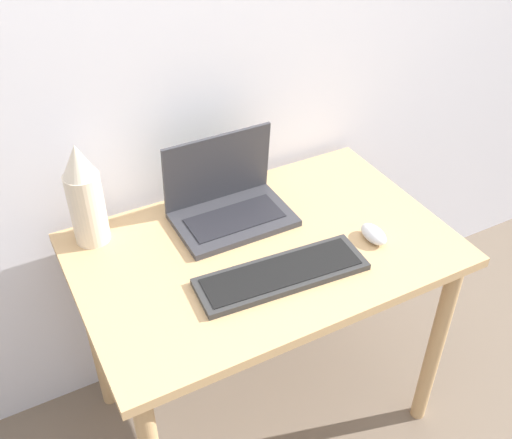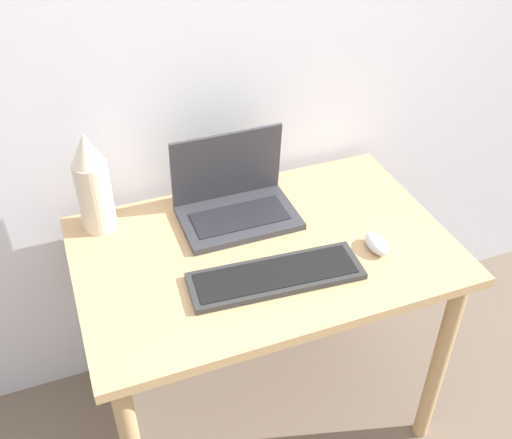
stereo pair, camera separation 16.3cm
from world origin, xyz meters
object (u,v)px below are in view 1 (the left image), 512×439
object	(u,v)px
laptop	(228,201)
mouse	(374,234)
vase	(85,196)
keyboard	(282,274)

from	to	relation	value
laptop	mouse	bearing A→B (deg)	-43.27
laptop	vase	world-z (taller)	vase
laptop	keyboard	xyz separation A→B (m)	(0.01, -0.31, -0.04)
vase	laptop	bearing A→B (deg)	-11.82
laptop	keyboard	bearing A→B (deg)	-88.59
laptop	keyboard	distance (m)	0.31
mouse	vase	distance (m)	0.81
laptop	vase	distance (m)	0.41
mouse	vase	xyz separation A→B (m)	(-0.71, 0.38, 0.13)
laptop	keyboard	size ratio (longest dim) A/B	0.72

